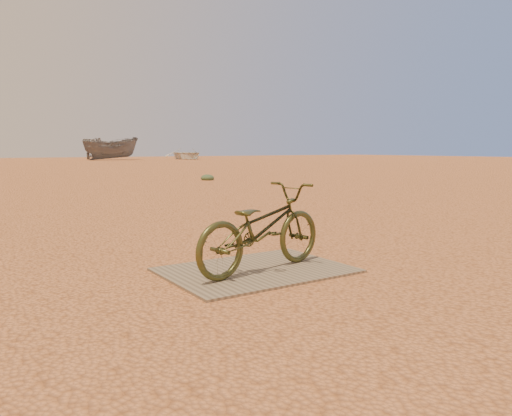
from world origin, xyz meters
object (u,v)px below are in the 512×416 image
boat_mid_right (111,148)px  boat_far_right (186,154)px  plywood_board (256,270)px  bicycle (261,228)px

boat_mid_right → boat_far_right: bearing=-109.4°
plywood_board → boat_mid_right: 45.82m
bicycle → boat_far_right: (19.66, 42.90, 0.14)m
boat_mid_right → boat_far_right: boat_mid_right is taller
boat_mid_right → boat_far_right: (7.29, -1.28, -0.55)m
plywood_board → boat_far_right: size_ratio=0.31×
bicycle → boat_mid_right: bearing=-26.8°
bicycle → boat_mid_right: boat_mid_right is taller
plywood_board → bicycle: bicycle is taller
plywood_board → bicycle: bearing=-81.6°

